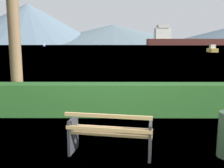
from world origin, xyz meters
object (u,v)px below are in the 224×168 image
(park_bench, at_px, (110,134))
(cargo_ship_large, at_px, (182,40))
(fishing_boat_near, at_px, (44,46))
(sailboat_mid, at_px, (212,50))

(park_bench, xyz_separation_m, cargo_ship_large, (86.13, 319.28, 6.53))
(cargo_ship_large, height_order, fishing_boat_near, cargo_ship_large)
(cargo_ship_large, distance_m, fishing_boat_near, 189.24)
(park_bench, xyz_separation_m, fishing_boat_near, (-53.23, 191.42, 0.14))
(fishing_boat_near, bearing_deg, sailboat_mid, -59.81)
(cargo_ship_large, bearing_deg, sailboat_mid, -103.34)
(park_bench, distance_m, cargo_ship_large, 330.75)
(cargo_ship_large, xyz_separation_m, fishing_boat_near, (-139.37, -127.86, -6.39))
(park_bench, relative_size, sailboat_mid, 0.31)
(fishing_boat_near, bearing_deg, cargo_ship_large, 42.53)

